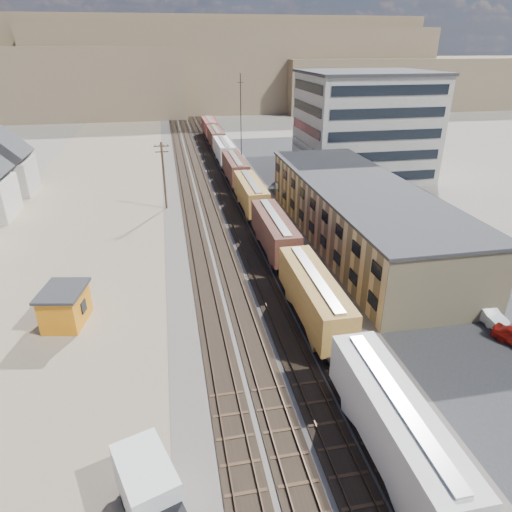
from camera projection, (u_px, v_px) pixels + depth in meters
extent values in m
plane|color=#6B6356|center=(295.00, 386.00, 33.24)|extent=(300.00, 300.00, 0.00)
cube|color=#4C4742|center=(216.00, 190.00, 77.71)|extent=(18.00, 200.00, 0.06)
cube|color=#84715B|center=(86.00, 218.00, 65.35)|extent=(24.00, 180.00, 0.03)
cube|color=#232326|center=(374.00, 211.00, 68.19)|extent=(26.00, 120.00, 0.04)
cube|color=black|center=(187.00, 191.00, 76.81)|extent=(2.60, 200.00, 0.08)
cube|color=#38281E|center=(183.00, 191.00, 76.64)|extent=(0.08, 200.00, 0.16)
cube|color=#38281E|center=(191.00, 191.00, 76.89)|extent=(0.08, 200.00, 0.16)
cube|color=black|center=(205.00, 190.00, 77.33)|extent=(2.60, 200.00, 0.08)
cube|color=#38281E|center=(200.00, 190.00, 77.16)|extent=(0.08, 200.00, 0.16)
cube|color=#38281E|center=(209.00, 190.00, 77.41)|extent=(0.08, 200.00, 0.16)
cube|color=black|center=(222.00, 189.00, 77.85)|extent=(2.60, 200.00, 0.08)
cube|color=#38281E|center=(218.00, 189.00, 77.68)|extent=(0.08, 200.00, 0.16)
cube|color=#38281E|center=(226.00, 189.00, 77.93)|extent=(0.08, 200.00, 0.16)
cube|color=black|center=(238.00, 189.00, 78.34)|extent=(2.60, 200.00, 0.08)
cube|color=#38281E|center=(234.00, 188.00, 78.16)|extent=(0.08, 200.00, 0.16)
cube|color=#38281E|center=(243.00, 188.00, 78.41)|extent=(0.08, 200.00, 0.16)
cube|color=black|center=(357.00, 393.00, 31.56)|extent=(2.20, 2.20, 0.90)
cube|color=silver|center=(395.00, 424.00, 26.14)|extent=(3.00, 13.34, 3.40)
cube|color=#B7B7B2|center=(399.00, 400.00, 25.39)|extent=(0.90, 12.32, 0.16)
cube|color=black|center=(332.00, 349.00, 36.05)|extent=(2.20, 2.20, 0.90)
cube|color=black|center=(297.00, 288.00, 45.08)|extent=(2.20, 2.20, 0.90)
cube|color=#A86B2C|center=(314.00, 294.00, 39.66)|extent=(3.00, 13.34, 3.40)
cube|color=#B7B7B2|center=(315.00, 276.00, 38.91)|extent=(0.90, 12.32, 0.16)
cube|color=black|center=(285.00, 266.00, 49.57)|extent=(2.20, 2.20, 0.90)
cube|color=black|center=(265.00, 232.00, 58.60)|extent=(2.20, 2.20, 0.90)
cube|color=#4B2620|center=(274.00, 231.00, 53.18)|extent=(3.00, 13.34, 3.40)
cube|color=#B7B7B2|center=(275.00, 216.00, 52.43)|extent=(0.90, 12.33, 0.16)
cube|color=black|center=(257.00, 218.00, 63.10)|extent=(2.20, 2.20, 0.90)
cube|color=black|center=(245.00, 197.00, 72.13)|extent=(2.20, 2.20, 0.90)
cube|color=#A86B2C|center=(251.00, 193.00, 66.70)|extent=(3.00, 13.34, 3.40)
cube|color=#B7B7B2|center=(251.00, 181.00, 65.95)|extent=(0.90, 12.33, 0.16)
cube|color=black|center=(240.00, 188.00, 76.62)|extent=(2.20, 2.20, 0.90)
cube|color=black|center=(231.00, 172.00, 85.65)|extent=(2.20, 2.20, 0.90)
cube|color=#4B2620|center=(235.00, 168.00, 80.22)|extent=(3.00, 13.34, 3.40)
cube|color=#B7B7B2|center=(235.00, 158.00, 79.47)|extent=(0.90, 12.33, 0.16)
cube|color=black|center=(228.00, 166.00, 90.14)|extent=(2.20, 2.20, 0.90)
cube|color=black|center=(221.00, 155.00, 99.17)|extent=(2.20, 2.20, 0.90)
cube|color=silver|center=(224.00, 150.00, 93.75)|extent=(3.00, 13.34, 3.40)
cube|color=#B7B7B2|center=(224.00, 141.00, 92.99)|extent=(0.90, 12.32, 0.16)
cube|color=black|center=(219.00, 150.00, 103.66)|extent=(2.20, 2.20, 0.90)
cube|color=black|center=(214.00, 142.00, 112.69)|extent=(2.20, 2.20, 0.90)
cube|color=#4B2620|center=(216.00, 136.00, 107.27)|extent=(3.00, 13.34, 3.40)
cube|color=#B7B7B2|center=(215.00, 129.00, 106.52)|extent=(0.90, 12.32, 0.16)
cube|color=black|center=(212.00, 138.00, 117.18)|extent=(2.20, 2.20, 0.90)
cube|color=black|center=(208.00, 131.00, 126.21)|extent=(2.20, 2.20, 0.90)
cube|color=maroon|center=(209.00, 126.00, 120.79)|extent=(3.00, 13.34, 3.40)
cube|color=#B7B7B2|center=(209.00, 119.00, 120.04)|extent=(0.90, 12.32, 0.16)
cube|color=tan|center=(359.00, 214.00, 56.61)|extent=(12.00, 40.00, 7.00)
cube|color=#2D2D30|center=(361.00, 186.00, 55.09)|extent=(12.40, 40.40, 0.30)
cube|color=black|center=(311.00, 227.00, 56.11)|extent=(0.12, 36.00, 1.20)
cube|color=black|center=(313.00, 204.00, 54.84)|extent=(0.12, 36.00, 1.20)
cube|color=#9E998E|center=(364.00, 126.00, 83.23)|extent=(22.00, 18.00, 18.00)
cube|color=#2D2D30|center=(369.00, 72.00, 79.34)|extent=(22.60, 18.60, 0.50)
cube|color=black|center=(306.00, 128.00, 81.31)|extent=(0.12, 16.00, 16.00)
cube|color=black|center=(386.00, 135.00, 75.18)|extent=(20.00, 0.12, 16.00)
cylinder|color=#382619|center=(164.00, 176.00, 67.02)|extent=(0.32, 0.32, 10.00)
cube|color=#382619|center=(161.00, 146.00, 65.16)|extent=(2.20, 0.14, 0.14)
cube|color=#382619|center=(162.00, 152.00, 65.50)|extent=(1.90, 0.14, 0.14)
cylinder|color=black|center=(165.00, 145.00, 65.20)|extent=(0.08, 0.08, 0.22)
cylinder|color=black|center=(241.00, 126.00, 83.86)|extent=(0.16, 0.16, 18.00)
cube|color=black|center=(240.00, 82.00, 80.69)|extent=(1.20, 0.08, 0.08)
cube|color=#9E998E|center=(7.00, 177.00, 75.11)|extent=(8.00, 8.00, 5.50)
cube|color=#2D2D30|center=(2.00, 155.00, 73.57)|extent=(8.15, 8.16, 8.15)
cube|color=brown|center=(2.00, 83.00, 151.62)|extent=(120.00, 40.00, 22.00)
cube|color=brown|center=(235.00, 69.00, 173.13)|extent=(140.00, 45.00, 28.00)
cube|color=brown|center=(415.00, 82.00, 178.50)|extent=(110.00, 38.00, 18.00)
cube|color=brown|center=(154.00, 62.00, 184.87)|extent=(200.00, 60.00, 32.00)
cube|color=silver|center=(146.00, 482.00, 23.59)|extent=(3.73, 4.76, 2.71)
cylinder|color=black|center=(164.00, 483.00, 25.42)|extent=(0.60, 0.99, 0.94)
cube|color=orange|center=(65.00, 308.00, 40.17)|extent=(3.89, 4.73, 3.17)
cube|color=#2D2D30|center=(62.00, 291.00, 39.45)|extent=(4.38, 5.23, 0.26)
cube|color=black|center=(84.00, 306.00, 40.13)|extent=(0.30, 1.06, 1.06)
imported|color=silver|center=(485.00, 312.00, 41.03)|extent=(2.04, 4.58, 1.46)
imported|color=navy|center=(394.00, 198.00, 71.36)|extent=(4.03, 5.74, 1.45)
imported|color=white|center=(414.00, 196.00, 72.09)|extent=(2.71, 4.81, 1.55)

